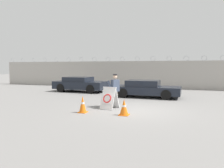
{
  "coord_description": "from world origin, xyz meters",
  "views": [
    {
      "loc": [
        2.09,
        -10.25,
        2.09
      ],
      "look_at": [
        -1.84,
        1.71,
        1.09
      ],
      "focal_mm": 35.0,
      "sensor_mm": 36.0,
      "label": 1
    }
  ],
  "objects_px": {
    "barricade_sign": "(109,98)",
    "parked_car_rear_sedan": "(146,89)",
    "security_guard": "(115,89)",
    "traffic_cone_mid": "(124,107)",
    "traffic_cone_near": "(83,104)",
    "parked_car_front_coupe": "(80,84)"
  },
  "relations": [
    {
      "from": "traffic_cone_near",
      "to": "parked_car_rear_sedan",
      "type": "xyz_separation_m",
      "value": [
        1.88,
        5.97,
        0.21
      ]
    },
    {
      "from": "barricade_sign",
      "to": "parked_car_rear_sedan",
      "type": "xyz_separation_m",
      "value": [
        1.03,
        4.71,
        0.05
      ]
    },
    {
      "from": "parked_car_rear_sedan",
      "to": "barricade_sign",
      "type": "bearing_deg",
      "value": -100.9
    },
    {
      "from": "barricade_sign",
      "to": "traffic_cone_mid",
      "type": "distance_m",
      "value": 1.62
    },
    {
      "from": "traffic_cone_near",
      "to": "traffic_cone_mid",
      "type": "xyz_separation_m",
      "value": [
        1.93,
        0.07,
        -0.03
      ]
    },
    {
      "from": "parked_car_rear_sedan",
      "to": "traffic_cone_mid",
      "type": "bearing_deg",
      "value": -88.02
    },
    {
      "from": "barricade_sign",
      "to": "traffic_cone_near",
      "type": "xyz_separation_m",
      "value": [
        -0.85,
        -1.26,
        -0.16
      ]
    },
    {
      "from": "traffic_cone_near",
      "to": "security_guard",
      "type": "bearing_deg",
      "value": 62.72
    },
    {
      "from": "traffic_cone_mid",
      "to": "parked_car_rear_sedan",
      "type": "distance_m",
      "value": 5.9
    },
    {
      "from": "traffic_cone_mid",
      "to": "traffic_cone_near",
      "type": "bearing_deg",
      "value": -177.89
    },
    {
      "from": "traffic_cone_near",
      "to": "parked_car_front_coupe",
      "type": "xyz_separation_m",
      "value": [
        -3.88,
        7.55,
        0.26
      ]
    },
    {
      "from": "security_guard",
      "to": "traffic_cone_mid",
      "type": "bearing_deg",
      "value": 59.52
    },
    {
      "from": "barricade_sign",
      "to": "security_guard",
      "type": "distance_m",
      "value": 0.74
    },
    {
      "from": "barricade_sign",
      "to": "parked_car_rear_sedan",
      "type": "relative_size",
      "value": 0.24
    },
    {
      "from": "security_guard",
      "to": "traffic_cone_mid",
      "type": "height_order",
      "value": "security_guard"
    },
    {
      "from": "security_guard",
      "to": "parked_car_rear_sedan",
      "type": "distance_m",
      "value": 4.21
    },
    {
      "from": "security_guard",
      "to": "parked_car_rear_sedan",
      "type": "xyz_separation_m",
      "value": [
        0.91,
        4.1,
        -0.35
      ]
    },
    {
      "from": "parked_car_front_coupe",
      "to": "barricade_sign",
      "type": "bearing_deg",
      "value": -50.32
    },
    {
      "from": "barricade_sign",
      "to": "parked_car_rear_sedan",
      "type": "distance_m",
      "value": 4.82
    },
    {
      "from": "barricade_sign",
      "to": "traffic_cone_near",
      "type": "relative_size",
      "value": 1.41
    },
    {
      "from": "traffic_cone_near",
      "to": "traffic_cone_mid",
      "type": "distance_m",
      "value": 1.93
    },
    {
      "from": "parked_car_rear_sedan",
      "to": "security_guard",
      "type": "bearing_deg",
      "value": -101.12
    }
  ]
}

